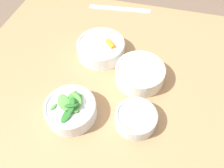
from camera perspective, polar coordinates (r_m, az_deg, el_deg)
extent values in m
plane|color=brown|center=(1.40, -0.76, -17.16)|extent=(10.00, 10.00, 0.00)
cube|color=#99724C|center=(0.77, -1.32, 1.47)|extent=(1.00, 0.92, 0.03)
cube|color=olive|center=(1.41, -14.19, 7.90)|extent=(0.06, 0.06, 0.70)
cube|color=olive|center=(1.32, 22.58, 0.76)|extent=(0.06, 0.06, 0.70)
cylinder|color=silver|center=(0.81, -2.88, 9.20)|extent=(0.17, 0.17, 0.05)
torus|color=silver|center=(0.80, -2.95, 10.53)|extent=(0.17, 0.17, 0.01)
cylinder|color=orange|center=(0.81, -6.18, 10.11)|extent=(0.04, 0.05, 0.02)
cylinder|color=orange|center=(0.83, -3.24, 11.98)|extent=(0.06, 0.04, 0.02)
cylinder|color=orange|center=(0.79, -0.66, 8.69)|extent=(0.03, 0.05, 0.02)
cylinder|color=orange|center=(0.79, -0.38, 10.37)|extent=(0.04, 0.04, 0.02)
cylinder|color=silver|center=(0.66, -10.65, -6.71)|extent=(0.15, 0.15, 0.05)
torus|color=silver|center=(0.64, -10.97, -5.62)|extent=(0.15, 0.15, 0.01)
ellipsoid|color=#235B23|center=(0.63, -12.13, -8.25)|extent=(0.06, 0.07, 0.04)
ellipsoid|color=#4C933D|center=(0.64, -9.65, -3.95)|extent=(0.06, 0.06, 0.03)
ellipsoid|color=#3D8433|center=(0.66, -14.98, -5.56)|extent=(0.04, 0.06, 0.04)
ellipsoid|color=#235B23|center=(0.63, -10.80, -5.27)|extent=(0.06, 0.04, 0.04)
ellipsoid|color=#235B23|center=(0.62, -10.74, -5.61)|extent=(0.03, 0.05, 0.05)
ellipsoid|color=#3D8433|center=(0.63, -9.89, -4.02)|extent=(0.05, 0.07, 0.03)
ellipsoid|color=#4C933D|center=(0.63, -10.04, -6.08)|extent=(0.05, 0.04, 0.02)
ellipsoid|color=#4C933D|center=(0.63, -12.42, -4.69)|extent=(0.06, 0.06, 0.03)
ellipsoid|color=#3D8433|center=(0.64, -13.31, -10.12)|extent=(0.04, 0.04, 0.02)
ellipsoid|color=#4C933D|center=(0.66, -9.39, -3.68)|extent=(0.05, 0.06, 0.03)
cylinder|color=silver|center=(0.73, 7.28, 2.62)|extent=(0.16, 0.16, 0.05)
torus|color=silver|center=(0.71, 7.49, 3.99)|extent=(0.16, 0.16, 0.01)
cylinder|color=brown|center=(0.74, 7.21, 2.21)|extent=(0.15, 0.15, 0.03)
ellipsoid|color=#AD7551|center=(0.74, 9.38, 4.44)|extent=(0.01, 0.01, 0.01)
ellipsoid|color=#8E5B3D|center=(0.70, 9.23, 0.59)|extent=(0.01, 0.01, 0.01)
ellipsoid|color=#A36B4C|center=(0.70, 7.52, 1.04)|extent=(0.01, 0.01, 0.01)
ellipsoid|color=#AD7551|center=(0.73, 7.40, 4.03)|extent=(0.01, 0.01, 0.01)
ellipsoid|color=#A36B4C|center=(0.75, 9.87, 4.85)|extent=(0.01, 0.01, 0.01)
ellipsoid|color=#AD7551|center=(0.70, 8.99, 0.74)|extent=(0.01, 0.01, 0.01)
ellipsoid|color=#8E5B3D|center=(0.70, 7.62, 0.80)|extent=(0.01, 0.01, 0.01)
ellipsoid|color=#A36B4C|center=(0.73, 4.21, 4.28)|extent=(0.01, 0.01, 0.01)
ellipsoid|color=#8E5B3D|center=(0.75, 6.33, 6.00)|extent=(0.01, 0.01, 0.01)
ellipsoid|color=#A36B4C|center=(0.76, 4.13, 6.75)|extent=(0.01, 0.01, 0.01)
ellipsoid|color=#A36B4C|center=(0.70, 11.38, 0.15)|extent=(0.01, 0.01, 0.01)
ellipsoid|color=#AD7551|center=(0.74, 11.23, 3.26)|extent=(0.01, 0.01, 0.01)
ellipsoid|color=#8E5B3D|center=(0.69, 3.30, 0.82)|extent=(0.01, 0.01, 0.01)
ellipsoid|color=#8E5B3D|center=(0.73, 9.13, 3.32)|extent=(0.01, 0.01, 0.01)
ellipsoid|color=#AD7551|center=(0.74, 7.03, 4.56)|extent=(0.01, 0.01, 0.01)
ellipsoid|color=#8E5B3D|center=(0.74, 11.43, 4.11)|extent=(0.01, 0.01, 0.01)
cylinder|color=tan|center=(0.70, 5.37, 1.90)|extent=(0.03, 0.03, 0.01)
cylinder|color=beige|center=(0.75, 6.10, 6.20)|extent=(0.03, 0.03, 0.01)
cylinder|color=beige|center=(0.73, 6.35, 5.27)|extent=(0.03, 0.03, 0.01)
cylinder|color=silver|center=(0.64, 6.22, -8.96)|extent=(0.12, 0.12, 0.04)
torus|color=silver|center=(0.63, 6.39, -8.06)|extent=(0.12, 0.12, 0.01)
cube|color=tan|center=(0.65, 8.34, -6.99)|extent=(0.06, 0.06, 0.02)
cube|color=tan|center=(0.64, 6.36, -8.23)|extent=(0.07, 0.07, 0.02)
cube|color=tan|center=(0.62, 6.17, -10.38)|extent=(0.06, 0.06, 0.02)
cube|color=#EFB7C6|center=(1.05, 2.05, 19.01)|extent=(0.28, 0.06, 0.00)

